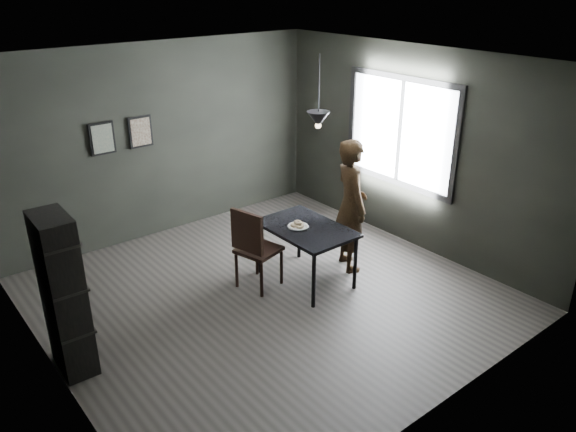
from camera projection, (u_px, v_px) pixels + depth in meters
ground at (268, 295)px, 6.90m from camera, size 5.00×5.00×0.00m
back_wall at (163, 141)px, 8.12m from camera, size 5.00×0.10×2.80m
ceiling at (265, 62)px, 5.77m from camera, size 5.00×5.00×0.02m
window_assembly at (400, 132)px, 7.82m from camera, size 0.04×1.96×1.56m
cafe_table at (306, 233)px, 6.97m from camera, size 0.80×1.20×0.75m
white_plate at (298, 227)px, 6.93m from camera, size 0.23×0.23×0.01m
donut_pile at (298, 224)px, 6.92m from camera, size 0.18×0.17×0.08m
woman at (351, 205)px, 7.24m from camera, size 0.64×0.76×1.76m
wood_chair at (254, 244)px, 6.81m from camera, size 0.57×0.57×1.08m
shelf_unit at (64, 295)px, 5.34m from camera, size 0.33×0.56×1.65m
pendant_lamp at (318, 119)px, 6.63m from camera, size 0.28×0.28×0.86m
framed_print_left at (102, 139)px, 7.50m from camera, size 0.34×0.04×0.44m
framed_print_right at (140, 132)px, 7.82m from camera, size 0.34×0.04×0.44m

